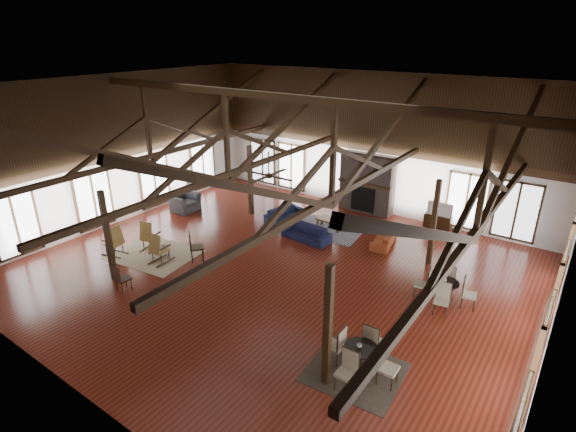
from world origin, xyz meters
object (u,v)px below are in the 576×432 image
Objects in this scene: sofa_navy_front at (306,233)px; sofa_orange at (384,238)px; cafe_table_near at (360,355)px; cafe_table_far at (445,288)px; sofa_navy_left at (285,214)px; armchair at (184,202)px; coffee_table at (330,220)px; tv_console at (438,221)px.

sofa_orange is (2.62, 1.35, -0.04)m from sofa_navy_front.
sofa_orange is 0.92× the size of cafe_table_near.
cafe_table_far is (3.09, -2.60, 0.22)m from sofa_orange.
sofa_orange is at bearing -72.75° from sofa_navy_left.
cafe_table_near is at bearing -114.74° from armchair.
cafe_table_far is at bearing -8.60° from sofa_navy_front.
sofa_orange is 4.05m from cafe_table_far.
armchair is at bearing 156.80° from cafe_table_near.
cafe_table_far reaches higher than coffee_table.
sofa_navy_front is 2.95m from sofa_orange.
sofa_navy_front is at bearing 133.02° from cafe_table_near.
cafe_table_near is at bearing -43.26° from sofa_navy_front.
sofa_orange is at bearing -0.01° from coffee_table.
coffee_table is 0.62× the size of cafe_table_far.
armchair is 1.09× the size of tv_console.
cafe_table_far is 5.72m from tv_console.
coffee_table is (2.05, 0.29, 0.11)m from sofa_navy_left.
armchair is 12.16m from cafe_table_near.
cafe_table_far is (0.70, 4.13, -0.01)m from cafe_table_near.
sofa_navy_left is 7.92m from cafe_table_far.
sofa_orange is 3.01m from tv_console.
tv_console is (3.77, 4.13, -0.01)m from sofa_navy_front.
cafe_table_far is at bearing -93.02° from sofa_navy_left.
armchair is (-8.78, -1.93, 0.14)m from sofa_orange.
cafe_table_near reaches higher than sofa_orange.
cafe_table_near reaches higher than sofa_navy_front.
armchair is at bearing -87.72° from sofa_orange.
cafe_table_far reaches higher than armchair.
armchair is at bearing 126.22° from sofa_navy_left.
sofa_navy_front is 1.64× the size of armchair.
tv_console is at bearing 39.12° from coffee_table.
sofa_navy_front reaches higher than sofa_orange.
coffee_table is 0.62× the size of cafe_table_near.
cafe_table_near reaches higher than sofa_navy_left.
sofa_navy_left is 1.56× the size of coffee_table.
sofa_navy_left is 1.05× the size of sofa_orange.
sofa_navy_left is at bearing -69.84° from armchair.
cafe_table_near reaches higher than armchair.
tv_console is at bearing 97.47° from cafe_table_near.
cafe_table_near is at bearing -52.98° from coffee_table.
sofa_navy_front is 1.05× the size of cafe_table_far.
armchair reaches higher than tv_console.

